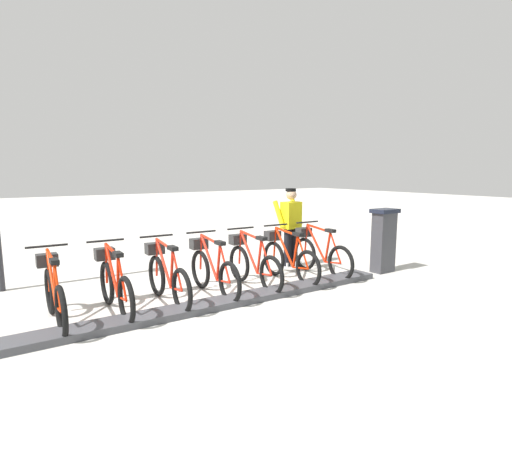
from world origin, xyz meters
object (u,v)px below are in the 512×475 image
at_px(bike_docked_4, 166,276).
at_px(bike_docked_6, 54,293).
at_px(bike_docked_3, 212,269).
at_px(bike_docked_2, 252,263).
at_px(bike_docked_5, 114,284).
at_px(bike_docked_1, 288,258).
at_px(payment_kiosk, 384,239).
at_px(bike_docked_0, 319,253).
at_px(worker_near_rack, 291,224).

relative_size(bike_docked_4, bike_docked_6, 1.00).
bearing_deg(bike_docked_3, bike_docked_6, 90.00).
xyz_separation_m(bike_docked_2, bike_docked_3, (0.00, 0.80, 0.00)).
xyz_separation_m(bike_docked_5, bike_docked_6, (0.00, 0.80, 0.00)).
xyz_separation_m(bike_docked_1, bike_docked_6, (0.00, 3.99, 0.00)).
height_order(payment_kiosk, bike_docked_0, payment_kiosk).
xyz_separation_m(bike_docked_0, bike_docked_2, (0.00, 1.60, 0.00)).
height_order(bike_docked_2, bike_docked_6, same).
bearing_deg(bike_docked_6, bike_docked_4, -90.00).
bearing_deg(bike_docked_5, bike_docked_4, -90.00).
bearing_deg(worker_near_rack, bike_docked_1, 138.59).
bearing_deg(payment_kiosk, bike_docked_5, 83.71).
bearing_deg(bike_docked_4, bike_docked_2, -90.00).
distance_m(payment_kiosk, bike_docked_0, 1.35).
xyz_separation_m(bike_docked_3, bike_docked_4, (0.00, 0.80, 0.00)).
bearing_deg(bike_docked_0, bike_docked_2, 90.00).
bearing_deg(bike_docked_3, payment_kiosk, -99.05).
xyz_separation_m(payment_kiosk, bike_docked_6, (0.57, 5.98, -0.24)).
relative_size(bike_docked_0, bike_docked_1, 1.00).
distance_m(bike_docked_2, bike_docked_3, 0.80).
relative_size(payment_kiosk, bike_docked_4, 0.74).
bearing_deg(bike_docked_2, bike_docked_3, 90.00).
distance_m(bike_docked_0, worker_near_rack, 1.02).
height_order(bike_docked_6, worker_near_rack, worker_near_rack).
distance_m(bike_docked_1, bike_docked_4, 2.39).
bearing_deg(payment_kiosk, bike_docked_3, 80.95).
xyz_separation_m(bike_docked_5, worker_near_rack, (0.90, -3.98, 0.48)).
bearing_deg(bike_docked_6, bike_docked_1, -90.00).
bearing_deg(bike_docked_6, payment_kiosk, -95.46).
bearing_deg(bike_docked_4, bike_docked_1, -90.00).
xyz_separation_m(bike_docked_2, bike_docked_4, (0.00, 1.60, 0.00)).
height_order(bike_docked_1, bike_docked_6, same).
bearing_deg(bike_docked_1, bike_docked_5, 90.00).
distance_m(bike_docked_2, bike_docked_4, 1.60).
bearing_deg(bike_docked_3, bike_docked_2, -90.00).
relative_size(bike_docked_2, bike_docked_4, 1.00).
distance_m(bike_docked_0, bike_docked_4, 3.19).
distance_m(payment_kiosk, bike_docked_5, 5.22).
height_order(bike_docked_0, bike_docked_4, same).
xyz_separation_m(bike_docked_2, bike_docked_6, (0.00, 3.19, 0.00)).
distance_m(bike_docked_5, worker_near_rack, 4.11).
xyz_separation_m(bike_docked_1, bike_docked_3, (0.00, 1.60, 0.00)).
relative_size(bike_docked_3, worker_near_rack, 1.04).
bearing_deg(bike_docked_4, bike_docked_6, 90.00).
bearing_deg(bike_docked_0, bike_docked_6, 90.00).
distance_m(bike_docked_4, worker_near_rack, 3.34).
bearing_deg(bike_docked_0, bike_docked_5, 90.00).
distance_m(bike_docked_3, bike_docked_4, 0.80).
height_order(bike_docked_0, bike_docked_6, same).
relative_size(bike_docked_1, bike_docked_6, 1.00).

